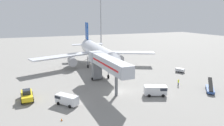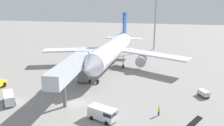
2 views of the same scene
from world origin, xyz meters
name	(u,v)px [view 2 (image 2 of 2)]	position (x,y,z in m)	size (l,w,h in m)	color
ground_plane	(76,103)	(0.00, 0.00, 0.00)	(300.00, 300.00, 0.00)	gray
airplane_at_gate	(113,50)	(2.48, 24.73, 5.53)	(44.77, 41.86, 15.28)	silver
jet_bridge	(74,67)	(-1.75, 4.09, 6.21)	(3.82, 20.74, 8.12)	#B2B7C1
service_van_far_right	(103,113)	(6.79, -5.44, 1.29)	(5.40, 3.81, 2.26)	silver
service_van_mid_left	(9,97)	(-13.04, -2.71, 1.19)	(4.49, 4.97, 2.08)	white
baggage_cart_rear_right	(204,93)	(25.37, 8.22, 0.74)	(2.34, 2.94, 1.31)	#38383D
ground_crew_worker_foreground	(159,110)	(16.11, -1.98, 0.97)	(0.45, 0.45, 1.82)	#1E2333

